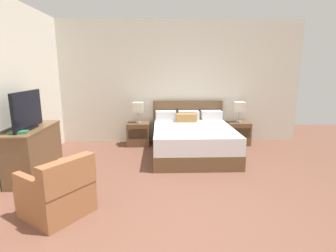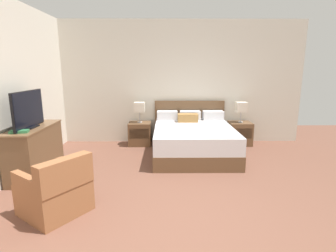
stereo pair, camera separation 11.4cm
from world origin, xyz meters
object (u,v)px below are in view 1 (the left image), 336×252
at_px(nightstand_left, 139,134).
at_px(table_lamp_left, 138,108).
at_px(table_lamp_right, 239,107).
at_px(nightstand_right, 238,133).
at_px(tv, 27,111).
at_px(dresser, 34,151).
at_px(bed, 192,139).
at_px(armchair_by_window, 58,193).
at_px(book_red_cover, 19,132).

height_order(nightstand_left, table_lamp_left, table_lamp_left).
bearing_deg(table_lamp_left, table_lamp_right, 0.00).
xyz_separation_m(nightstand_right, tv, (-3.95, -1.85, 0.85)).
distance_m(nightstand_left, dresser, 2.39).
height_order(bed, tv, tv).
xyz_separation_m(table_lamp_left, table_lamp_right, (2.36, 0.00, 0.00)).
xyz_separation_m(table_lamp_right, dresser, (-3.96, -1.78, -0.46)).
xyz_separation_m(nightstand_left, armchair_by_window, (-0.75, -3.02, 0.02)).
bearing_deg(table_lamp_right, armchair_by_window, -135.81).
height_order(dresser, tv, tv).
bearing_deg(table_lamp_right, nightstand_right, -90.00).
bearing_deg(tv, nightstand_right, 25.05).
height_order(dresser, book_red_cover, book_red_cover).
bearing_deg(nightstand_left, dresser, -131.79).
xyz_separation_m(dresser, tv, (0.00, -0.07, 0.69)).
xyz_separation_m(nightstand_left, nightstand_right, (2.36, 0.00, 0.00)).
distance_m(nightstand_right, table_lamp_left, 2.45).
xyz_separation_m(nightstand_right, table_lamp_left, (-2.36, 0.00, 0.62)).
xyz_separation_m(nightstand_left, table_lamp_right, (2.36, 0.00, 0.62)).
distance_m(table_lamp_right, dresser, 4.36).
height_order(nightstand_left, nightstand_right, same).
xyz_separation_m(bed, nightstand_right, (1.18, 0.71, -0.06)).
bearing_deg(table_lamp_left, book_red_cover, -125.83).
relative_size(nightstand_left, book_red_cover, 2.13).
bearing_deg(armchair_by_window, dresser, 124.24).
bearing_deg(nightstand_left, book_red_cover, -125.85).
height_order(table_lamp_right, book_red_cover, table_lamp_right).
xyz_separation_m(table_lamp_left, dresser, (-1.59, -1.78, -0.46)).
distance_m(nightstand_left, table_lamp_right, 2.45).
bearing_deg(dresser, table_lamp_right, 24.25).
bearing_deg(book_red_cover, nightstand_right, 29.02).
relative_size(table_lamp_right, tv, 0.53).
bearing_deg(armchair_by_window, book_red_cover, 135.15).
xyz_separation_m(bed, dresser, (-2.77, -1.07, 0.10)).
bearing_deg(bed, table_lamp_left, 149.11).
relative_size(nightstand_left, tv, 0.60).
distance_m(book_red_cover, armchair_by_window, 1.31).
distance_m(nightstand_left, nightstand_right, 2.36).
xyz_separation_m(nightstand_right, book_red_cover, (-3.95, -2.19, 0.58)).
bearing_deg(dresser, book_red_cover, -88.78).
distance_m(bed, book_red_cover, 3.18).
distance_m(table_lamp_left, dresser, 2.43).
bearing_deg(nightstand_right, bed, -149.19).
relative_size(table_lamp_left, dresser, 0.38).
bearing_deg(armchair_by_window, bed, 50.25).
relative_size(bed, tv, 2.24).
height_order(dresser, armchair_by_window, dresser).
distance_m(bed, armchair_by_window, 3.01).
bearing_deg(dresser, tv, -87.81).
height_order(nightstand_right, table_lamp_left, table_lamp_left).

